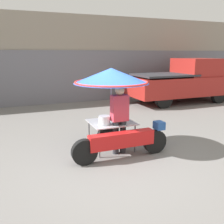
# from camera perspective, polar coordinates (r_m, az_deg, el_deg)

# --- Properties ---
(ground_plane) EXTENTS (36.00, 36.00, 0.00)m
(ground_plane) POSITION_cam_1_polar(r_m,az_deg,el_deg) (5.47, 0.72, -11.30)
(ground_plane) COLOR slate
(shopfront_building) EXTENTS (28.00, 2.06, 3.98)m
(shopfront_building) POSITION_cam_1_polar(r_m,az_deg,el_deg) (12.63, -13.59, 11.62)
(shopfront_building) COLOR gray
(shopfront_building) RESTS_ON ground
(vendor_motorcycle_cart) EXTENTS (2.24, 1.74, 1.95)m
(vendor_motorcycle_cart) POSITION_cam_1_polar(r_m,az_deg,el_deg) (5.71, 0.17, 5.40)
(vendor_motorcycle_cart) COLOR black
(vendor_motorcycle_cart) RESTS_ON ground
(vendor_person) EXTENTS (0.38, 0.22, 1.58)m
(vendor_person) POSITION_cam_1_polar(r_m,az_deg,el_deg) (5.65, 1.73, -0.98)
(vendor_person) COLOR #2D2D33
(vendor_person) RESTS_ON ground
(pickup_truck) EXTENTS (5.01, 1.99, 2.03)m
(pickup_truck) POSITION_cam_1_polar(r_m,az_deg,el_deg) (12.28, 16.10, 6.71)
(pickup_truck) COLOR black
(pickup_truck) RESTS_ON ground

